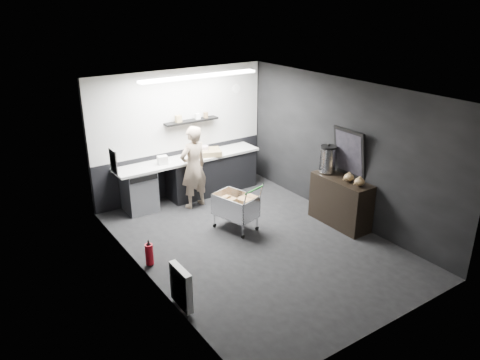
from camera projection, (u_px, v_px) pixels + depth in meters
floor at (256, 243)px, 8.27m from camera, size 5.50×5.50×0.00m
ceiling at (258, 91)px, 7.26m from camera, size 5.50×5.50×0.00m
wall_back at (181, 133)px, 9.88m from camera, size 5.50×0.00×5.50m
wall_front at (391, 239)px, 5.66m from camera, size 5.50×0.00×5.50m
wall_left at (145, 200)px, 6.73m from camera, size 0.00×5.50×5.50m
wall_right at (343, 151)px, 8.81m from camera, size 0.00×5.50×5.50m
kitchen_wall_panel at (180, 110)px, 9.68m from camera, size 3.95×0.02×1.70m
dado_panel at (183, 171)px, 10.18m from camera, size 3.95×0.02×1.00m
floating_shelf at (191, 121)px, 9.78m from camera, size 1.20×0.22×0.04m
wall_clock at (236, 89)px, 10.29m from camera, size 0.20×0.03×0.20m
poster at (113, 161)px, 7.66m from camera, size 0.02×0.30×0.40m
poster_red_band at (113, 157)px, 7.64m from camera, size 0.02×0.22×0.10m
radiator at (181, 287)px, 6.44m from camera, size 0.10×0.50×0.60m
ceiling_strip at (200, 76)px, 8.70m from camera, size 2.40×0.20×0.04m
prep_counter at (195, 176)px, 10.03m from camera, size 3.20×0.61×0.90m
person at (193, 167)px, 9.39m from camera, size 0.68×0.50×1.71m
shopping_cart at (235, 207)px, 8.62m from camera, size 0.71×0.98×0.92m
sideboard at (340, 195)px, 8.78m from camera, size 0.52×1.23×1.84m
fire_extinguisher at (149, 253)px, 7.53m from camera, size 0.13×0.13×0.44m
cardboard_box at (207, 152)px, 9.95m from camera, size 0.68×0.60×0.11m
pink_tub at (204, 150)px, 9.95m from camera, size 0.19×0.19×0.19m
white_container at (163, 160)px, 9.40m from camera, size 0.22×0.18×0.17m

